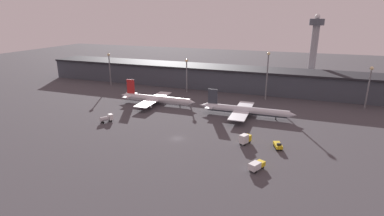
{
  "coord_description": "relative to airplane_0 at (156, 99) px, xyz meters",
  "views": [
    {
      "loc": [
        42.27,
        -97.77,
        45.96
      ],
      "look_at": [
        -1.64,
        20.91,
        6.0
      ],
      "focal_mm": 28.0,
      "sensor_mm": 36.0,
      "label": 1
    }
  ],
  "objects": [
    {
      "name": "service_vehicle_2",
      "position": [
        65.62,
        -34.07,
        -1.73
      ],
      "size": [
        3.88,
        5.79,
        2.5
      ],
      "rotation": [
        0.0,
        0.0,
        -1.24
      ],
      "color": "gold",
      "rests_on": "ground"
    },
    {
      "name": "service_vehicle_3",
      "position": [
        -8.06,
        -32.29,
        -1.16
      ],
      "size": [
        4.73,
        5.85,
        3.33
      ],
      "rotation": [
        0.0,
        0.0,
        1.01
      ],
      "color": "white",
      "rests_on": "ground"
    },
    {
      "name": "control_tower",
      "position": [
        76.65,
        74.94,
        23.58
      ],
      "size": [
        9.0,
        9.0,
        45.78
      ],
      "color": "#99999E",
      "rests_on": "ground"
    },
    {
      "name": "terminal_building",
      "position": [
        28.46,
        47.7,
        4.02
      ],
      "size": [
        258.7,
        22.92,
        13.74
      ],
      "color": "#3D424C",
      "rests_on": "ground"
    },
    {
      "name": "ground",
      "position": [
        28.46,
        -38.52,
        -2.9
      ],
      "size": [
        600.0,
        600.0,
        0.0
      ],
      "primitive_type": "plane",
      "color": "#423F44"
    },
    {
      "name": "lamp_post_2",
      "position": [
        53.22,
        29.89,
        13.81
      ],
      "size": [
        1.8,
        1.8,
        26.48
      ],
      "color": "slate",
      "rests_on": "ground"
    },
    {
      "name": "airplane_0",
      "position": [
        0.0,
        0.0,
        0.0
      ],
      "size": [
        43.48,
        31.51,
        12.32
      ],
      "rotation": [
        0.0,
        0.0,
        0.02
      ],
      "color": "silver",
      "rests_on": "ground"
    },
    {
      "name": "service_vehicle_0",
      "position": [
        60.78,
        -52.51,
        -1.32
      ],
      "size": [
        4.75,
        6.38,
        2.75
      ],
      "rotation": [
        0.0,
        0.0,
        1.11
      ],
      "color": "gold",
      "rests_on": "ground"
    },
    {
      "name": "airplane_1",
      "position": [
        47.87,
        -3.25,
        0.05
      ],
      "size": [
        45.33,
        30.17,
        11.82
      ],
      "rotation": [
        0.0,
        0.0,
        0.02
      ],
      "color": "silver",
      "rests_on": "ground"
    },
    {
      "name": "lamp_post_0",
      "position": [
        -49.08,
        29.89,
        10.89
      ],
      "size": [
        1.8,
        1.8,
        21.2
      ],
      "color": "slate",
      "rests_on": "ground"
    },
    {
      "name": "lamp_post_3",
      "position": [
        102.76,
        29.89,
        11.04
      ],
      "size": [
        1.8,
        1.8,
        21.47
      ],
      "color": "slate",
      "rests_on": "ground"
    },
    {
      "name": "lamp_post_1",
      "position": [
        5.82,
        29.89,
        10.3
      ],
      "size": [
        1.8,
        1.8,
        20.15
      ],
      "color": "slate",
      "rests_on": "ground"
    },
    {
      "name": "service_vehicle_1",
      "position": [
        53.83,
        -34.4,
        -0.82
      ],
      "size": [
        4.04,
        5.53,
        3.85
      ],
      "rotation": [
        0.0,
        0.0,
        1.16
      ],
      "color": "gold",
      "rests_on": "ground"
    }
  ]
}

